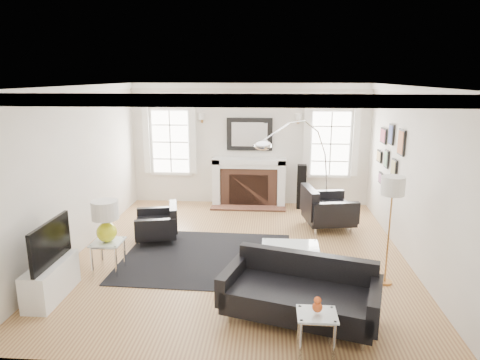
# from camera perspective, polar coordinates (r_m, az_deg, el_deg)

# --- Properties ---
(floor) EXTENTS (6.00, 6.00, 0.00)m
(floor) POSITION_cam_1_polar(r_m,az_deg,el_deg) (7.44, -0.01, -9.66)
(floor) COLOR #8F5C3C
(floor) RESTS_ON ground
(back_wall) EXTENTS (5.50, 0.04, 2.80)m
(back_wall) POSITION_cam_1_polar(r_m,az_deg,el_deg) (9.95, 1.28, 4.73)
(back_wall) COLOR silver
(back_wall) RESTS_ON floor
(front_wall) EXTENTS (5.50, 0.04, 2.80)m
(front_wall) POSITION_cam_1_polar(r_m,az_deg,el_deg) (4.15, -3.15, -8.30)
(front_wall) COLOR silver
(front_wall) RESTS_ON floor
(left_wall) EXTENTS (0.04, 6.00, 2.80)m
(left_wall) POSITION_cam_1_polar(r_m,az_deg,el_deg) (7.71, -20.85, 1.18)
(left_wall) COLOR silver
(left_wall) RESTS_ON floor
(right_wall) EXTENTS (0.04, 6.00, 2.80)m
(right_wall) POSITION_cam_1_polar(r_m,az_deg,el_deg) (7.34, 21.93, 0.48)
(right_wall) COLOR silver
(right_wall) RESTS_ON floor
(ceiling) EXTENTS (5.50, 6.00, 0.02)m
(ceiling) POSITION_cam_1_polar(r_m,az_deg,el_deg) (6.83, -0.01, 12.43)
(ceiling) COLOR white
(ceiling) RESTS_ON back_wall
(crown_molding) EXTENTS (5.50, 6.00, 0.12)m
(crown_molding) POSITION_cam_1_polar(r_m,az_deg,el_deg) (6.84, -0.01, 11.92)
(crown_molding) COLOR white
(crown_molding) RESTS_ON back_wall
(fireplace) EXTENTS (1.70, 0.69, 1.11)m
(fireplace) POSITION_cam_1_polar(r_m,az_deg,el_deg) (9.92, 1.19, -0.36)
(fireplace) COLOR white
(fireplace) RESTS_ON floor
(mantel_mirror) EXTENTS (1.05, 0.07, 0.75)m
(mantel_mirror) POSITION_cam_1_polar(r_m,az_deg,el_deg) (9.87, 1.28, 6.12)
(mantel_mirror) COLOR black
(mantel_mirror) RESTS_ON back_wall
(window_left) EXTENTS (1.24, 0.15, 1.62)m
(window_left) POSITION_cam_1_polar(r_m,az_deg,el_deg) (10.15, -9.26, 5.07)
(window_left) COLOR white
(window_left) RESTS_ON back_wall
(window_right) EXTENTS (1.24, 0.15, 1.62)m
(window_right) POSITION_cam_1_polar(r_m,az_deg,el_deg) (9.97, 11.99, 4.79)
(window_right) COLOR white
(window_right) RESTS_ON back_wall
(gallery_wall) EXTENTS (0.04, 1.73, 1.29)m
(gallery_wall) POSITION_cam_1_polar(r_m,az_deg,el_deg) (8.52, 19.25, 3.35)
(gallery_wall) COLOR black
(gallery_wall) RESTS_ON right_wall
(tv_unit) EXTENTS (0.35, 1.00, 1.09)m
(tv_unit) POSITION_cam_1_polar(r_m,az_deg,el_deg) (6.46, -23.88, -11.51)
(tv_unit) COLOR white
(tv_unit) RESTS_ON floor
(area_rug) EXTENTS (2.82, 2.37, 0.01)m
(area_rug) POSITION_cam_1_polar(r_m,az_deg,el_deg) (7.28, -4.42, -10.21)
(area_rug) COLOR black
(area_rug) RESTS_ON floor
(sofa) EXTENTS (2.06, 1.35, 0.62)m
(sofa) POSITION_cam_1_polar(r_m,az_deg,el_deg) (5.53, 8.09, -14.70)
(sofa) COLOR black
(sofa) RESTS_ON floor
(armchair_left) EXTENTS (0.90, 0.97, 0.55)m
(armchair_left) POSITION_cam_1_polar(r_m,az_deg,el_deg) (8.00, -10.73, -5.84)
(armchair_left) COLOR black
(armchair_left) RESTS_ON floor
(armchair_right) EXTENTS (1.07, 1.16, 0.69)m
(armchair_right) POSITION_cam_1_polar(r_m,az_deg,el_deg) (8.64, 11.31, -3.88)
(armchair_right) COLOR black
(armchair_right) RESTS_ON floor
(coffee_table) EXTENTS (0.88, 0.88, 0.39)m
(coffee_table) POSITION_cam_1_polar(r_m,az_deg,el_deg) (6.63, 6.76, -9.44)
(coffee_table) COLOR silver
(coffee_table) RESTS_ON floor
(side_table_left) EXTENTS (0.45, 0.45, 0.50)m
(side_table_left) POSITION_cam_1_polar(r_m,az_deg,el_deg) (6.93, -17.20, -8.63)
(side_table_left) COLOR silver
(side_table_left) RESTS_ON floor
(nesting_table) EXTENTS (0.43, 0.36, 0.47)m
(nesting_table) POSITION_cam_1_polar(r_m,az_deg,el_deg) (4.93, 10.17, -18.22)
(nesting_table) COLOR silver
(nesting_table) RESTS_ON floor
(gourd_lamp) EXTENTS (0.40, 0.40, 0.65)m
(gourd_lamp) POSITION_cam_1_polar(r_m,az_deg,el_deg) (6.77, -17.48, -4.91)
(gourd_lamp) COLOR yellow
(gourd_lamp) RESTS_ON side_table_left
(orange_vase) EXTENTS (0.11, 0.11, 0.18)m
(orange_vase) POSITION_cam_1_polar(r_m,az_deg,el_deg) (4.83, 10.28, -16.11)
(orange_vase) COLOR #CB4C1A
(orange_vase) RESTS_ON nesting_table
(arc_floor_lamp) EXTENTS (1.57, 1.45, 2.22)m
(arc_floor_lamp) POSITION_cam_1_polar(r_m,az_deg,el_deg) (8.25, 7.61, 1.33)
(arc_floor_lamp) COLOR silver
(arc_floor_lamp) RESTS_ON floor
(stick_floor_lamp) EXTENTS (0.33, 0.33, 1.61)m
(stick_floor_lamp) POSITION_cam_1_polar(r_m,az_deg,el_deg) (6.31, 19.67, -1.45)
(stick_floor_lamp) COLOR #B67E3F
(stick_floor_lamp) RESTS_ON floor
(speaker_tower) EXTENTS (0.21, 0.21, 1.01)m
(speaker_tower) POSITION_cam_1_polar(r_m,az_deg,el_deg) (9.80, 8.19, -0.89)
(speaker_tower) COLOR black
(speaker_tower) RESTS_ON floor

